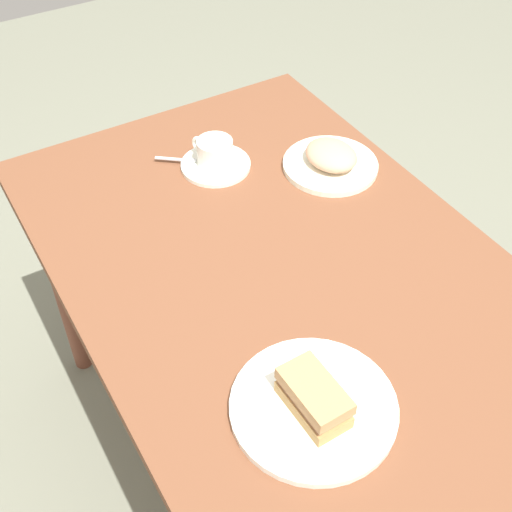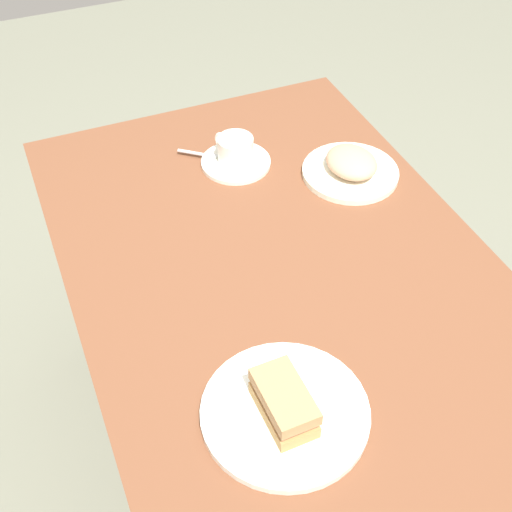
# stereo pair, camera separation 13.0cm
# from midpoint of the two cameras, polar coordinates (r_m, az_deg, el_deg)

# --- Properties ---
(ground_plane) EXTENTS (6.00, 6.00, 0.00)m
(ground_plane) POSITION_cam_midpoint_polar(r_m,az_deg,el_deg) (1.89, 4.26, -17.50)
(ground_plane) COLOR slate
(dining_table) EXTENTS (1.32, 0.81, 0.73)m
(dining_table) POSITION_cam_midpoint_polar(r_m,az_deg,el_deg) (1.36, 5.69, -4.55)
(dining_table) COLOR brown
(dining_table) RESTS_ON ground_plane
(sandwich_plate) EXTENTS (0.27, 0.27, 0.01)m
(sandwich_plate) POSITION_cam_midpoint_polar(r_m,az_deg,el_deg) (1.11, 5.90, -13.16)
(sandwich_plate) COLOR white
(sandwich_plate) RESTS_ON dining_table
(sandwich_front) EXTENTS (0.12, 0.07, 0.06)m
(sandwich_front) POSITION_cam_midpoint_polar(r_m,az_deg,el_deg) (1.08, 5.92, -12.39)
(sandwich_front) COLOR tan
(sandwich_front) RESTS_ON sandwich_plate
(coffee_saucer) EXTENTS (0.16, 0.16, 0.01)m
(coffee_saucer) POSITION_cam_midpoint_polar(r_m,az_deg,el_deg) (1.57, 0.68, 7.79)
(coffee_saucer) COLOR white
(coffee_saucer) RESTS_ON dining_table
(coffee_cup) EXTENTS (0.11, 0.08, 0.06)m
(coffee_cup) POSITION_cam_midpoint_polar(r_m,az_deg,el_deg) (1.55, 0.65, 8.92)
(coffee_cup) COLOR white
(coffee_cup) RESTS_ON coffee_saucer
(spoon) EXTENTS (0.07, 0.08, 0.01)m
(spoon) POSITION_cam_midpoint_polar(r_m,az_deg,el_deg) (1.58, -2.00, 8.45)
(spoon) COLOR silver
(spoon) RESTS_ON coffee_saucer
(side_plate) EXTENTS (0.22, 0.22, 0.01)m
(side_plate) POSITION_cam_midpoint_polar(r_m,az_deg,el_deg) (1.56, 10.33, 6.84)
(side_plate) COLOR white
(side_plate) RESTS_ON dining_table
(side_food_pile) EXTENTS (0.13, 0.11, 0.04)m
(side_food_pile) POSITION_cam_midpoint_polar(r_m,az_deg,el_deg) (1.54, 10.47, 7.69)
(side_food_pile) COLOR tan
(side_food_pile) RESTS_ON side_plate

